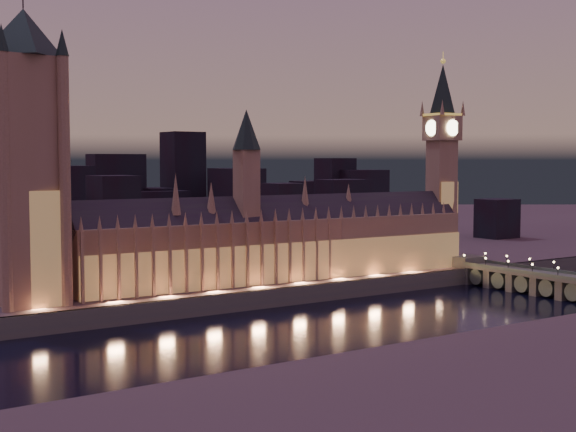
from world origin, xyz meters
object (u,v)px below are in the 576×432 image
victoria_tower (26,143)px  westminster_bridge (544,282)px  palace_of_westminster (282,240)px  elizabeth_tower (442,146)px

victoria_tower → westminster_bridge: size_ratio=1.10×
palace_of_westminster → elizabeth_tower: 110.85m
victoria_tower → elizabeth_tower: bearing=-0.0°
palace_of_westminster → westminster_bridge: palace_of_westminster is taller
victoria_tower → westminster_bridge: bearing=-16.5°
victoria_tower → elizabeth_tower: (218.00, -0.00, 1.03)m
palace_of_westminster → westminster_bridge: bearing=-32.0°
palace_of_westminster → victoria_tower: bearing=179.9°
victoria_tower → westminster_bridge: victoria_tower is taller
westminster_bridge → victoria_tower: bearing=163.5°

